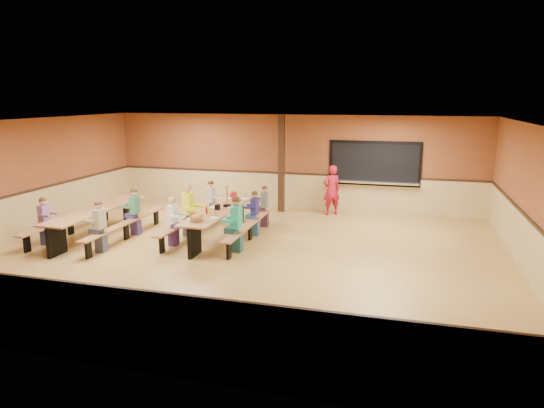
# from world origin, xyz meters

# --- Properties ---
(ground) EXTENTS (12.00, 12.00, 0.00)m
(ground) POSITION_xyz_m (0.00, 0.00, 0.00)
(ground) COLOR olive
(ground) RESTS_ON ground
(room_envelope) EXTENTS (12.04, 10.04, 3.02)m
(room_envelope) POSITION_xyz_m (0.00, 0.00, 0.69)
(room_envelope) COLOR brown
(room_envelope) RESTS_ON ground
(kitchen_pass_through) EXTENTS (2.78, 0.28, 1.38)m
(kitchen_pass_through) POSITION_xyz_m (2.60, 4.96, 1.49)
(kitchen_pass_through) COLOR black
(kitchen_pass_through) RESTS_ON ground
(structural_post) EXTENTS (0.18, 0.18, 3.00)m
(structural_post) POSITION_xyz_m (-0.20, 4.40, 1.50)
(structural_post) COLOR black
(structural_post) RESTS_ON ground
(cafeteria_table_main) EXTENTS (1.91, 3.70, 0.74)m
(cafeteria_table_main) POSITION_xyz_m (-1.02, 1.16, 0.53)
(cafeteria_table_main) COLOR #9B643D
(cafeteria_table_main) RESTS_ON ground
(cafeteria_table_second) EXTENTS (1.91, 3.70, 0.74)m
(cafeteria_table_second) POSITION_xyz_m (-4.07, 0.37, 0.53)
(cafeteria_table_second) COLOR #9B643D
(cafeteria_table_second) RESTS_ON ground
(seated_child_white_left) EXTENTS (0.36, 0.29, 1.18)m
(seated_child_white_left) POSITION_xyz_m (-1.84, 0.21, 0.59)
(seated_child_white_left) COLOR white
(seated_child_white_left) RESTS_ON ground
(seated_adult_yellow) EXTENTS (0.44, 0.36, 1.35)m
(seated_adult_yellow) POSITION_xyz_m (-1.84, 1.09, 0.68)
(seated_adult_yellow) COLOR #F4FF23
(seated_adult_yellow) RESTS_ON ground
(seated_child_grey_left) EXTENTS (0.36, 0.29, 1.19)m
(seated_child_grey_left) POSITION_xyz_m (-1.84, 2.64, 0.59)
(seated_child_grey_left) COLOR silver
(seated_child_grey_left) RESTS_ON ground
(seated_child_teal_right) EXTENTS (0.41, 0.33, 1.29)m
(seated_child_teal_right) POSITION_xyz_m (-0.19, 0.16, 0.64)
(seated_child_teal_right) COLOR #1DA586
(seated_child_teal_right) RESTS_ON ground
(seated_child_navy_right) EXTENTS (0.35, 0.28, 1.16)m
(seated_child_navy_right) POSITION_xyz_m (-0.19, 1.57, 0.58)
(seated_child_navy_right) COLOR navy
(seated_child_navy_right) RESTS_ON ground
(seated_child_char_right) EXTENTS (0.33, 0.27, 1.14)m
(seated_child_char_right) POSITION_xyz_m (-0.19, 2.49, 0.57)
(seated_child_char_right) COLOR #535B5D
(seated_child_char_right) RESTS_ON ground
(seated_child_purple_sec) EXTENTS (0.34, 0.28, 1.16)m
(seated_child_purple_sec) POSITION_xyz_m (-4.89, -0.55, 0.58)
(seated_child_purple_sec) COLOR #7B4E7F
(seated_child_purple_sec) RESTS_ON ground
(seated_child_green_sec) EXTENTS (0.37, 0.30, 1.21)m
(seated_child_green_sec) POSITION_xyz_m (-3.24, 0.83, 0.60)
(seated_child_green_sec) COLOR #3A7855
(seated_child_green_sec) RESTS_ON ground
(seated_child_tan_sec) EXTENTS (0.37, 0.30, 1.21)m
(seated_child_tan_sec) POSITION_xyz_m (-3.24, -0.69, 0.60)
(seated_child_tan_sec) COLOR #A29C83
(seated_child_tan_sec) RESTS_ON ground
(standing_woman) EXTENTS (0.67, 0.61, 1.53)m
(standing_woman) POSITION_xyz_m (1.38, 4.39, 0.77)
(standing_woman) COLOR #AE1327
(standing_woman) RESTS_ON ground
(punch_pitcher) EXTENTS (0.16, 0.16, 0.22)m
(punch_pitcher) POSITION_xyz_m (-1.05, 2.38, 0.85)
(punch_pitcher) COLOR red
(punch_pitcher) RESTS_ON cafeteria_table_main
(chip_bowl) EXTENTS (0.32, 0.32, 0.15)m
(chip_bowl) POSITION_xyz_m (-1.08, -0.10, 0.81)
(chip_bowl) COLOR orange
(chip_bowl) RESTS_ON cafeteria_table_main
(napkin_dispenser) EXTENTS (0.10, 0.14, 0.13)m
(napkin_dispenser) POSITION_xyz_m (-1.05, 1.13, 0.80)
(napkin_dispenser) COLOR black
(napkin_dispenser) RESTS_ON cafeteria_table_main
(condiment_mustard) EXTENTS (0.06, 0.06, 0.17)m
(condiment_mustard) POSITION_xyz_m (-1.06, 0.63, 0.82)
(condiment_mustard) COLOR yellow
(condiment_mustard) RESTS_ON cafeteria_table_main
(condiment_ketchup) EXTENTS (0.06, 0.06, 0.17)m
(condiment_ketchup) POSITION_xyz_m (-1.15, 0.66, 0.82)
(condiment_ketchup) COLOR #B2140F
(condiment_ketchup) RESTS_ON cafeteria_table_main
(table_paddle) EXTENTS (0.16, 0.16, 0.56)m
(table_paddle) POSITION_xyz_m (-0.93, 1.52, 0.88)
(table_paddle) COLOR black
(table_paddle) RESTS_ON cafeteria_table_main
(place_settings) EXTENTS (0.65, 3.30, 0.11)m
(place_settings) POSITION_xyz_m (-1.02, 1.16, 0.80)
(place_settings) COLOR beige
(place_settings) RESTS_ON cafeteria_table_main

